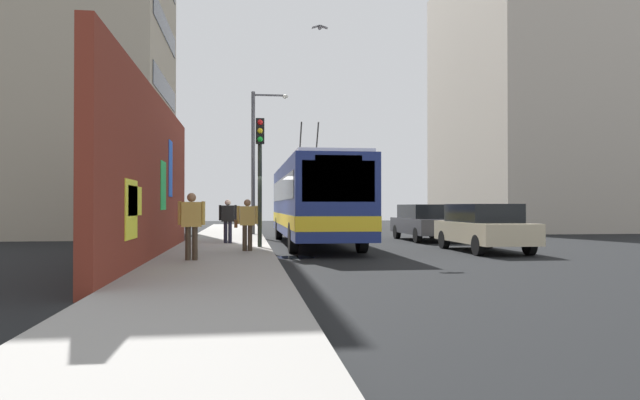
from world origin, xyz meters
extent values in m
plane|color=black|center=(0.00, 0.00, 0.00)|extent=(80.00, 80.00, 0.00)
cube|color=gray|center=(0.00, 1.60, 0.07)|extent=(48.00, 3.20, 0.15)
cube|color=maroon|center=(-4.06, 3.35, 2.29)|extent=(13.89, 0.30, 4.59)
cube|color=green|center=(-3.18, 3.19, 2.10)|extent=(1.03, 0.02, 1.41)
cube|color=blue|center=(-1.52, 3.19, 2.70)|extent=(0.84, 0.02, 1.79)
cube|color=yellow|center=(-7.57, 3.19, 1.62)|extent=(1.56, 0.02, 0.64)
cube|color=yellow|center=(-7.96, 3.19, 1.44)|extent=(1.30, 0.02, 1.25)
cube|color=#9E937F|center=(10.63, 9.20, 10.40)|extent=(9.70, 8.42, 20.81)
cube|color=black|center=(10.63, 4.97, 4.40)|extent=(8.25, 0.04, 1.10)
cube|color=black|center=(10.63, 4.97, 7.60)|extent=(8.25, 0.04, 1.10)
cube|color=black|center=(10.63, 4.97, 10.80)|extent=(8.25, 0.04, 1.10)
cube|color=#B2A899|center=(15.65, -17.00, 8.54)|extent=(13.71, 8.10, 17.08)
cube|color=black|center=(15.65, -21.07, 4.40)|extent=(11.65, 0.04, 1.10)
cube|color=black|center=(15.65, -21.07, 7.60)|extent=(11.65, 0.04, 1.10)
cube|color=black|center=(15.65, -21.07, 10.80)|extent=(11.65, 0.04, 1.10)
cube|color=black|center=(15.65, -21.07, 14.00)|extent=(11.65, 0.04, 1.10)
cube|color=navy|center=(2.02, -1.80, 1.76)|extent=(12.40, 2.47, 2.62)
cube|color=silver|center=(2.02, -1.80, 3.13)|extent=(11.90, 2.27, 0.12)
cube|color=yellow|center=(2.02, -1.80, 1.00)|extent=(12.42, 2.49, 0.44)
cube|color=black|center=(-4.16, -1.80, 2.22)|extent=(0.04, 2.10, 1.18)
cube|color=black|center=(2.02, -1.80, 2.15)|extent=(11.41, 2.50, 0.84)
cube|color=orange|center=(-4.15, -1.80, 2.82)|extent=(0.06, 1.36, 0.28)
cylinder|color=black|center=(3.88, -2.15, 3.97)|extent=(1.43, 0.06, 2.00)
cylinder|color=black|center=(3.88, -1.45, 3.97)|extent=(1.43, 0.06, 2.00)
cylinder|color=black|center=(-1.95, -2.91, 0.50)|extent=(1.00, 0.28, 1.00)
cylinder|color=black|center=(-1.95, -0.69, 0.50)|extent=(1.00, 0.28, 1.00)
cylinder|color=black|center=(5.99, -2.91, 0.50)|extent=(1.00, 0.28, 1.00)
cylinder|color=black|center=(5.99, -0.69, 0.50)|extent=(1.00, 0.28, 1.00)
cube|color=#C6B793|center=(-2.05, -7.00, 0.65)|extent=(4.66, 1.84, 0.66)
cube|color=black|center=(-1.96, -7.00, 1.28)|extent=(2.80, 1.65, 0.60)
cylinder|color=black|center=(-3.59, -7.82, 0.32)|extent=(0.64, 0.22, 0.64)
cylinder|color=black|center=(-3.59, -6.18, 0.32)|extent=(0.64, 0.22, 0.64)
cylinder|color=black|center=(-0.51, -7.82, 0.32)|extent=(0.64, 0.22, 0.64)
cylinder|color=black|center=(-0.51, -6.18, 0.32)|extent=(0.64, 0.22, 0.64)
cube|color=#38383D|center=(4.20, -7.00, 0.65)|extent=(4.94, 1.92, 0.66)
cube|color=black|center=(4.30, -7.00, 1.28)|extent=(2.96, 1.73, 0.60)
cylinder|color=black|center=(2.57, -7.86, 0.32)|extent=(0.64, 0.22, 0.64)
cylinder|color=black|center=(2.57, -6.14, 0.32)|extent=(0.64, 0.22, 0.64)
cylinder|color=black|center=(5.83, -7.86, 0.32)|extent=(0.64, 0.22, 0.64)
cylinder|color=black|center=(5.83, -6.14, 0.32)|extent=(0.64, 0.22, 0.64)
cylinder|color=#3F3326|center=(-5.56, 2.09, 0.57)|extent=(0.14, 0.14, 0.84)
cylinder|color=#3F3326|center=(-5.56, 2.26, 0.57)|extent=(0.14, 0.14, 0.84)
cube|color=gold|center=(-5.56, 2.17, 1.30)|extent=(0.22, 0.49, 0.63)
cylinder|color=gold|center=(-5.56, 1.88, 1.33)|extent=(0.09, 0.09, 0.60)
cylinder|color=gold|center=(-5.56, 2.47, 1.33)|extent=(0.09, 0.09, 0.60)
sphere|color=#936B4C|center=(-5.56, 2.17, 1.73)|extent=(0.23, 0.23, 0.23)
cylinder|color=#1E1E2D|center=(1.14, 1.38, 0.55)|extent=(0.14, 0.14, 0.79)
cylinder|color=#1E1E2D|center=(1.14, 1.55, 0.55)|extent=(0.14, 0.14, 0.79)
cube|color=black|center=(1.14, 1.46, 1.24)|extent=(0.22, 0.46, 0.59)
cylinder|color=black|center=(1.14, 1.18, 1.27)|extent=(0.09, 0.09, 0.56)
cylinder|color=black|center=(1.14, 1.75, 1.27)|extent=(0.09, 0.09, 0.56)
sphere|color=beige|center=(1.14, 1.46, 1.64)|extent=(0.21, 0.21, 0.21)
cylinder|color=#3F3326|center=(-2.66, 0.69, 0.54)|extent=(0.14, 0.14, 0.77)
cylinder|color=#3F3326|center=(-2.66, 0.85, 0.54)|extent=(0.14, 0.14, 0.77)
cube|color=gold|center=(-2.66, 0.77, 1.22)|extent=(0.22, 0.45, 0.58)
cylinder|color=gold|center=(-2.66, 0.49, 1.24)|extent=(0.09, 0.09, 0.55)
cylinder|color=gold|center=(-2.66, 1.04, 1.24)|extent=(0.09, 0.09, 0.55)
sphere|color=#936B4C|center=(-2.66, 0.77, 1.61)|extent=(0.21, 0.21, 0.21)
cube|color=#593319|center=(-2.66, 1.11, 0.97)|extent=(0.14, 0.10, 0.24)
cylinder|color=#2D382D|center=(-0.98, 0.35, 2.29)|extent=(0.14, 0.14, 4.28)
cube|color=black|center=(-1.20, 0.35, 3.98)|extent=(0.20, 0.28, 0.84)
sphere|color=red|center=(-1.31, 0.35, 4.26)|extent=(0.18, 0.18, 0.18)
sphere|color=yellow|center=(-1.31, 0.35, 3.98)|extent=(0.18, 0.18, 0.18)
sphere|color=green|center=(-1.31, 0.35, 3.70)|extent=(0.18, 0.18, 0.18)
cylinder|color=#4C4C51|center=(8.03, 0.45, 3.62)|extent=(0.18, 0.18, 6.94)
cylinder|color=#4C4C51|center=(8.03, -0.33, 6.94)|extent=(0.10, 1.57, 0.10)
ellipsoid|color=silver|center=(8.03, -1.12, 6.89)|extent=(0.44, 0.28, 0.20)
ellipsoid|color=slate|center=(-0.24, -1.76, 7.78)|extent=(0.32, 0.14, 0.12)
cube|color=slate|center=(-0.24, -1.90, 7.81)|extent=(0.20, 0.27, 0.10)
cube|color=slate|center=(-0.24, -1.62, 7.81)|extent=(0.20, 0.27, 0.10)
cylinder|color=black|center=(-3.39, -0.60, 0.00)|extent=(1.19, 1.19, 0.00)
camera|label=1|loc=(-20.54, 0.84, 1.51)|focal=32.83mm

